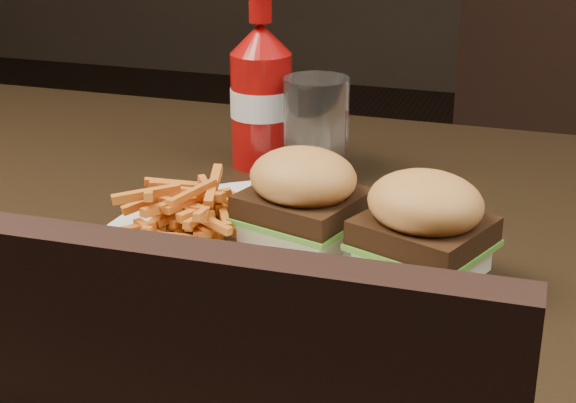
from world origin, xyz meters
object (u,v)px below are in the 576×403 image
(plate, at_px, (284,253))
(tumbler, at_px, (316,128))
(ketchup_bottle, at_px, (262,114))
(dining_table, at_px, (257,246))

(plate, relative_size, tumbler, 3.11)
(ketchup_bottle, height_order, tumbler, ketchup_bottle)
(tumbler, bearing_deg, ketchup_bottle, 164.57)
(plate, relative_size, ketchup_bottle, 2.54)
(plate, bearing_deg, ketchup_bottle, 114.18)
(plate, height_order, tumbler, tumbler)
(dining_table, relative_size, ketchup_bottle, 8.85)
(dining_table, height_order, plate, plate)
(dining_table, distance_m, tumbler, 0.17)
(ketchup_bottle, relative_size, tumbler, 1.23)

